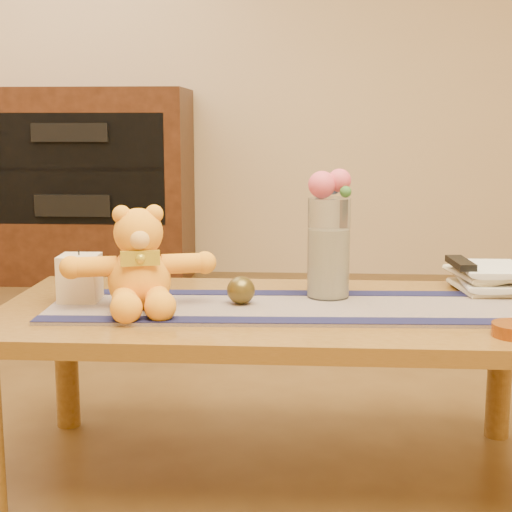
# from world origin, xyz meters

# --- Properties ---
(floor) EXTENTS (5.50, 5.50, 0.00)m
(floor) POSITION_xyz_m (0.00, 0.00, 0.00)
(floor) COLOR #523617
(floor) RESTS_ON ground
(wall_back) EXTENTS (5.50, 0.00, 5.50)m
(wall_back) POSITION_xyz_m (0.00, 2.75, 1.35)
(wall_back) COLOR tan
(wall_back) RESTS_ON floor
(coffee_table_top) EXTENTS (1.40, 0.70, 0.04)m
(coffee_table_top) POSITION_xyz_m (0.00, 0.00, 0.43)
(coffee_table_top) COLOR brown
(coffee_table_top) RESTS_ON floor
(table_leg_bl) EXTENTS (0.07, 0.07, 0.41)m
(table_leg_bl) POSITION_xyz_m (-0.64, 0.29, 0.21)
(table_leg_bl) COLOR brown
(table_leg_bl) RESTS_ON floor
(table_leg_br) EXTENTS (0.07, 0.07, 0.41)m
(table_leg_br) POSITION_xyz_m (0.64, 0.29, 0.21)
(table_leg_br) COLOR brown
(table_leg_br) RESTS_ON floor
(persian_runner) EXTENTS (1.21, 0.40, 0.01)m
(persian_runner) POSITION_xyz_m (0.04, -0.02, 0.45)
(persian_runner) COLOR #1A1D49
(persian_runner) RESTS_ON coffee_table_top
(runner_border_near) EXTENTS (1.20, 0.11, 0.00)m
(runner_border_near) POSITION_xyz_m (0.04, -0.17, 0.46)
(runner_border_near) COLOR #121338
(runner_border_near) RESTS_ON persian_runner
(runner_border_far) EXTENTS (1.20, 0.11, 0.00)m
(runner_border_far) POSITION_xyz_m (0.03, 0.12, 0.46)
(runner_border_far) COLOR #121338
(runner_border_far) RESTS_ON persian_runner
(teddy_bear) EXTENTS (0.42, 0.37, 0.24)m
(teddy_bear) POSITION_xyz_m (-0.34, -0.05, 0.58)
(teddy_bear) COLOR orange
(teddy_bear) RESTS_ON persian_runner
(pillar_candle) EXTENTS (0.10, 0.10, 0.12)m
(pillar_candle) POSITION_xyz_m (-0.50, 0.01, 0.52)
(pillar_candle) COLOR beige
(pillar_candle) RESTS_ON persian_runner
(candle_wick) EXTENTS (0.00, 0.00, 0.01)m
(candle_wick) POSITION_xyz_m (-0.50, 0.01, 0.58)
(candle_wick) COLOR black
(candle_wick) RESTS_ON pillar_candle
(glass_vase) EXTENTS (0.11, 0.11, 0.26)m
(glass_vase) POSITION_xyz_m (0.13, 0.09, 0.59)
(glass_vase) COLOR silver
(glass_vase) RESTS_ON persian_runner
(potpourri_fill) EXTENTS (0.09, 0.09, 0.18)m
(potpourri_fill) POSITION_xyz_m (0.13, 0.09, 0.55)
(potpourri_fill) COLOR beige
(potpourri_fill) RESTS_ON glass_vase
(rose_left) EXTENTS (0.07, 0.07, 0.07)m
(rose_left) POSITION_xyz_m (0.11, 0.08, 0.75)
(rose_left) COLOR #DB4D67
(rose_left) RESTS_ON glass_vase
(rose_right) EXTENTS (0.06, 0.06, 0.06)m
(rose_right) POSITION_xyz_m (0.16, 0.09, 0.76)
(rose_right) COLOR #DB4D67
(rose_right) RESTS_ON glass_vase
(blue_flower_back) EXTENTS (0.04, 0.04, 0.04)m
(blue_flower_back) POSITION_xyz_m (0.14, 0.12, 0.75)
(blue_flower_back) COLOR #4B5FA3
(blue_flower_back) RESTS_ON glass_vase
(blue_flower_side) EXTENTS (0.04, 0.04, 0.04)m
(blue_flower_side) POSITION_xyz_m (0.10, 0.11, 0.74)
(blue_flower_side) COLOR #4B5FA3
(blue_flower_side) RESTS_ON glass_vase
(leaf_sprig) EXTENTS (0.03, 0.03, 0.03)m
(leaf_sprig) POSITION_xyz_m (0.17, 0.07, 0.74)
(leaf_sprig) COLOR #33662D
(leaf_sprig) RESTS_ON glass_vase
(bronze_ball) EXTENTS (0.07, 0.07, 0.07)m
(bronze_ball) POSITION_xyz_m (-0.09, -0.01, 0.49)
(bronze_ball) COLOR #4D3F19
(bronze_ball) RESTS_ON persian_runner
(book_bottom) EXTENTS (0.19, 0.24, 0.02)m
(book_bottom) POSITION_xyz_m (0.49, 0.19, 0.46)
(book_bottom) COLOR beige
(book_bottom) RESTS_ON coffee_table_top
(book_lower) EXTENTS (0.17, 0.23, 0.02)m
(book_lower) POSITION_xyz_m (0.50, 0.19, 0.48)
(book_lower) COLOR beige
(book_lower) RESTS_ON book_bottom
(book_upper) EXTENTS (0.20, 0.25, 0.02)m
(book_upper) POSITION_xyz_m (0.49, 0.20, 0.50)
(book_upper) COLOR beige
(book_upper) RESTS_ON book_lower
(book_top) EXTENTS (0.17, 0.23, 0.02)m
(book_top) POSITION_xyz_m (0.50, 0.19, 0.52)
(book_top) COLOR beige
(book_top) RESTS_ON book_upper
(tv_remote) EXTENTS (0.06, 0.16, 0.02)m
(tv_remote) POSITION_xyz_m (0.49, 0.18, 0.54)
(tv_remote) COLOR black
(tv_remote) RESTS_ON book_top
(media_cabinet) EXTENTS (1.20, 0.50, 1.10)m
(media_cabinet) POSITION_xyz_m (-1.20, 2.48, 0.55)
(media_cabinet) COLOR black
(media_cabinet) RESTS_ON floor
(cabinet_cavity) EXTENTS (1.02, 0.03, 0.61)m
(cabinet_cavity) POSITION_xyz_m (-1.20, 2.25, 0.66)
(cabinet_cavity) COLOR black
(cabinet_cavity) RESTS_ON media_cabinet
(cabinet_shelf) EXTENTS (1.02, 0.20, 0.02)m
(cabinet_shelf) POSITION_xyz_m (-1.20, 2.33, 0.66)
(cabinet_shelf) COLOR black
(cabinet_shelf) RESTS_ON media_cabinet
(stereo_upper) EXTENTS (0.42, 0.28, 0.10)m
(stereo_upper) POSITION_xyz_m (-1.20, 2.35, 0.86)
(stereo_upper) COLOR black
(stereo_upper) RESTS_ON media_cabinet
(stereo_lower) EXTENTS (0.42, 0.28, 0.12)m
(stereo_lower) POSITION_xyz_m (-1.20, 2.35, 0.46)
(stereo_lower) COLOR black
(stereo_lower) RESTS_ON media_cabinet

